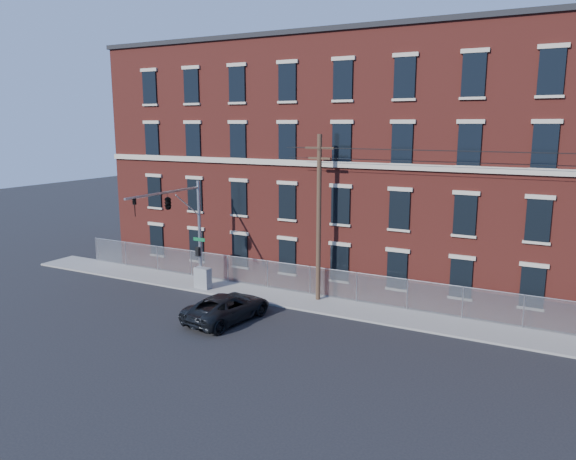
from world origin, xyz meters
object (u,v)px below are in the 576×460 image
(traffic_signal_mast, at_px, (176,213))
(utility_cabinet, at_px, (203,278))
(utility_pole_near, at_px, (319,215))
(pickup_truck, at_px, (227,307))

(traffic_signal_mast, xyz_separation_m, utility_cabinet, (0.37, 2.02, -4.58))
(traffic_signal_mast, xyz_separation_m, utility_pole_near, (8.00, 3.42, -0.05))
(utility_pole_near, distance_m, pickup_truck, 7.68)
(traffic_signal_mast, relative_size, pickup_truck, 1.29)
(pickup_truck, height_order, utility_cabinet, pickup_truck)
(traffic_signal_mast, height_order, pickup_truck, traffic_signal_mast)
(utility_cabinet, bearing_deg, utility_pole_near, 14.95)
(utility_pole_near, bearing_deg, utility_cabinet, -169.61)
(utility_pole_near, height_order, pickup_truck, utility_pole_near)
(utility_pole_near, xyz_separation_m, utility_cabinet, (-7.63, -1.40, -4.53))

